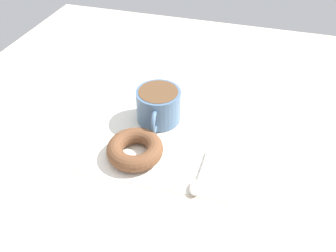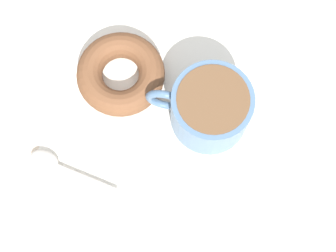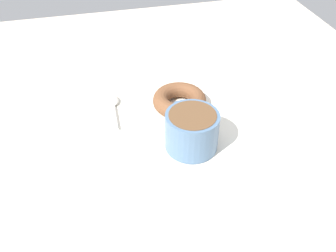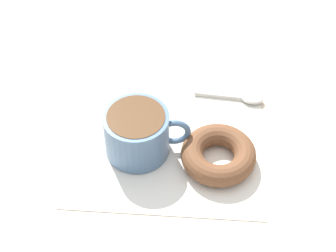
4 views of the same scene
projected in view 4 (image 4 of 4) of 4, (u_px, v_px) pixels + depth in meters
The scene contains 5 objects.
ground_plane at pixel (178, 127), 89.06cm from camera, with size 120.00×120.00×2.00cm, color beige.
napkin at pixel (168, 135), 86.43cm from camera, with size 28.99×28.99×0.30cm, color white.
coffee_cup at pixel (138, 132), 81.62cm from camera, with size 9.58×12.41×7.27cm.
donut at pixel (218, 155), 81.61cm from camera, with size 11.06×11.06×3.25cm, color brown.
spoon at pixel (244, 98), 90.98cm from camera, with size 2.53×11.36×0.90cm.
Camera 4 is at (58.77, 5.29, 65.72)cm, focal length 60.00 mm.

